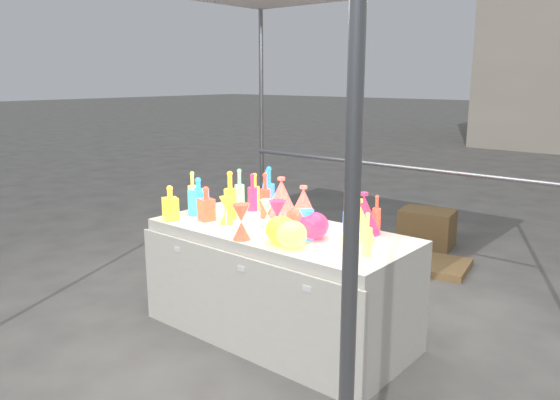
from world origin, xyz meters
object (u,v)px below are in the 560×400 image
Objects in this scene: display_table at (279,283)px; globe_0 at (281,231)px; decanter_0 at (170,203)px; hourglass_0 at (241,222)px; lampshade_0 at (281,197)px; cardboard_box_closed at (427,228)px; bottle_0 at (255,191)px.

display_table is 0.55m from globe_0.
decanter_0 is 0.96m from globe_0.
globe_0 is (0.21, -0.23, 0.45)m from display_table.
decanter_0 is at bearing -158.03° from display_table.
hourglass_0 is 0.79× the size of lampshade_0.
bottle_0 reaches higher than cardboard_box_closed.
hourglass_0 reaches higher than display_table.
cardboard_box_closed is at bearing 92.41° from display_table.
hourglass_0 is at bearing -98.06° from cardboard_box_closed.
bottle_0 reaches higher than decanter_0.
cardboard_box_closed is at bearing 79.98° from bottle_0.
bottle_0 is 1.25× the size of hourglass_0.
cardboard_box_closed is 2.38m from bottle_0.
decanter_0 reaches higher than cardboard_box_closed.
bottle_0 is (-0.39, -2.24, 0.70)m from cardboard_box_closed.
lampshade_0 reaches higher than decanter_0.
decanter_0 is at bearing -112.24° from cardboard_box_closed.
cardboard_box_closed is 2.37m from lampshade_0.
decanter_0 is 0.79m from lampshade_0.
globe_0 is (0.96, 0.07, -0.05)m from decanter_0.
cardboard_box_closed is at bearing 91.47° from hourglass_0.
bottle_0 is 1.13× the size of decanter_0.
bottle_0 is (-0.50, 0.31, 0.52)m from display_table.
bottle_0 is 1.50× the size of globe_0.
cardboard_box_closed is 2.83× the size of globe_0.
display_table is 6.39× the size of lampshade_0.
decanter_0 is 0.87× the size of lampshade_0.
lampshade_0 is at bearing -102.43° from cardboard_box_closed.
globe_0 is 0.68m from lampshade_0.
display_table is 8.11× the size of hourglass_0.
display_table is 0.79m from bottle_0.
cardboard_box_closed is 1.86× the size of lampshade_0.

